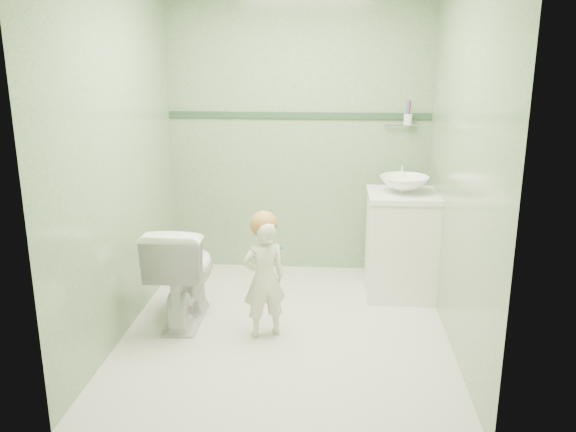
{
  "coord_description": "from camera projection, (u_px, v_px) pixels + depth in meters",
  "views": [
    {
      "loc": [
        0.31,
        -3.78,
        1.89
      ],
      "look_at": [
        0.0,
        0.15,
        0.78
      ],
      "focal_mm": 37.26,
      "sensor_mm": 36.0,
      "label": 1
    }
  ],
  "objects": [
    {
      "name": "toddler",
      "position": [
        264.0,
        279.0,
        3.97
      ],
      "size": [
        0.35,
        0.3,
        0.81
      ],
      "primitive_type": "imported",
      "rotation": [
        0.0,
        0.0,
        3.57
      ],
      "color": "beige",
      "rests_on": "ground"
    },
    {
      "name": "ground",
      "position": [
        286.0,
        329.0,
        4.16
      ],
      "size": [
        2.5,
        2.5,
        0.0
      ],
      "primitive_type": "plane",
      "color": "silver",
      "rests_on": "ground"
    },
    {
      "name": "cup_holder",
      "position": [
        407.0,
        119.0,
        4.86
      ],
      "size": [
        0.26,
        0.07,
        0.21
      ],
      "color": "silver",
      "rests_on": "room_shell"
    },
    {
      "name": "teal_toothbrush",
      "position": [
        280.0,
        248.0,
        3.82
      ],
      "size": [
        0.1,
        0.14,
        0.08
      ],
      "color": "#0A7D66",
      "rests_on": "toddler"
    },
    {
      "name": "faucet",
      "position": [
        402.0,
        169.0,
        4.68
      ],
      "size": [
        0.03,
        0.13,
        0.18
      ],
      "color": "silver",
      "rests_on": "counter"
    },
    {
      "name": "hair_cap",
      "position": [
        264.0,
        224.0,
        3.9
      ],
      "size": [
        0.18,
        0.18,
        0.18
      ],
      "primitive_type": "sphere",
      "color": "#AD7739",
      "rests_on": "toddler"
    },
    {
      "name": "vanity",
      "position": [
        401.0,
        246.0,
        4.66
      ],
      "size": [
        0.52,
        0.5,
        0.8
      ],
      "primitive_type": "cube",
      "color": "silver",
      "rests_on": "ground"
    },
    {
      "name": "trim_stripe",
      "position": [
        298.0,
        115.0,
        4.98
      ],
      "size": [
        2.2,
        0.02,
        0.05
      ],
      "primitive_type": "cube",
      "color": "#2A4A30",
      "rests_on": "room_shell"
    },
    {
      "name": "toilet",
      "position": [
        183.0,
        272.0,
        4.22
      ],
      "size": [
        0.42,
        0.72,
        0.73
      ],
      "primitive_type": "imported",
      "rotation": [
        0.0,
        0.0,
        3.15
      ],
      "color": "white",
      "rests_on": "ground"
    },
    {
      "name": "basin",
      "position": [
        404.0,
        184.0,
        4.52
      ],
      "size": [
        0.37,
        0.37,
        0.13
      ],
      "primitive_type": "imported",
      "color": "white",
      "rests_on": "counter"
    },
    {
      "name": "room_shell",
      "position": [
        286.0,
        159.0,
        3.83
      ],
      "size": [
        2.5,
        2.54,
        2.4
      ],
      "color": "gray",
      "rests_on": "ground"
    },
    {
      "name": "counter",
      "position": [
        404.0,
        195.0,
        4.55
      ],
      "size": [
        0.54,
        0.52,
        0.04
      ],
      "primitive_type": "cube",
      "color": "white",
      "rests_on": "vanity"
    }
  ]
}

